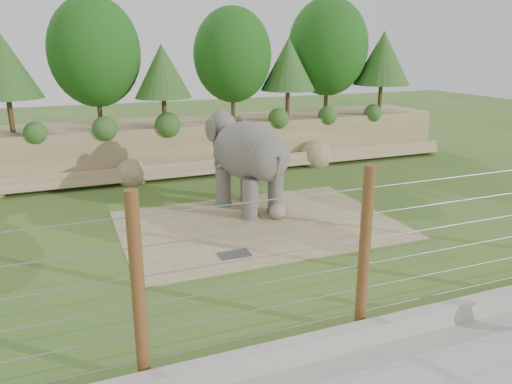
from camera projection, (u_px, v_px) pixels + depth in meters
name	position (u px, v px, depth m)	size (l,w,h in m)	color
ground	(280.00, 257.00, 15.72)	(90.00, 90.00, 0.00)	#396425
back_embankment	(190.00, 93.00, 26.06)	(30.00, 5.52, 8.77)	#846F53
dirt_patch	(258.00, 224.00, 18.56)	(10.00, 7.00, 0.02)	#8B8053
drain_grate	(234.00, 254.00, 15.87)	(1.00, 0.60, 0.03)	#262628
elephant	(249.00, 164.00, 19.79)	(1.97, 4.60, 3.73)	#5E5A53
stone_ball	(277.00, 211.00, 19.02)	(0.62, 0.62, 0.62)	gray
retaining_wall	(372.00, 332.00, 11.20)	(26.00, 0.35, 0.50)	#A19D96
barrier_fence	(364.00, 252.00, 11.14)	(20.26, 0.26, 4.00)	#5E3514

